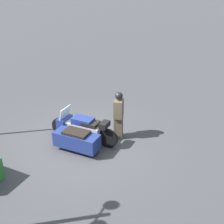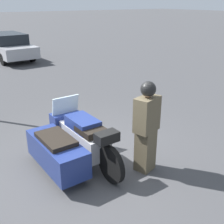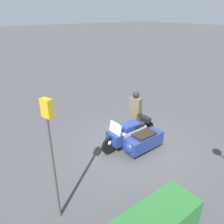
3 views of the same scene
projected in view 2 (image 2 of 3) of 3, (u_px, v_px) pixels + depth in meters
The scene contains 4 objects.
ground_plane at pixel (81, 163), 5.65m from camera, with size 160.00×160.00×0.00m, color #424244.
police_motorcycle at pixel (68, 142), 5.50m from camera, with size 2.62×1.25×1.17m.
officer_rider at pixel (146, 125), 5.13m from camera, with size 0.41×0.54×1.76m.
parked_car_background at pixel (8, 46), 15.41m from camera, with size 4.82×1.88×1.40m.
Camera 2 is at (-4.35, 2.27, 3.06)m, focal length 45.00 mm.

